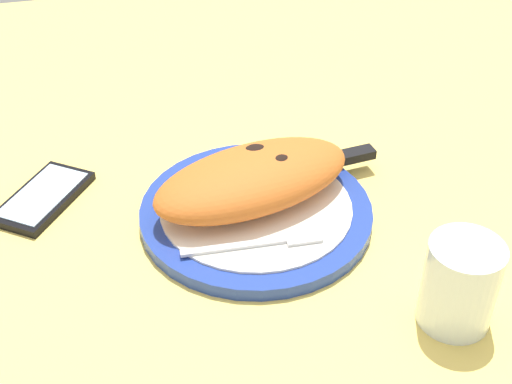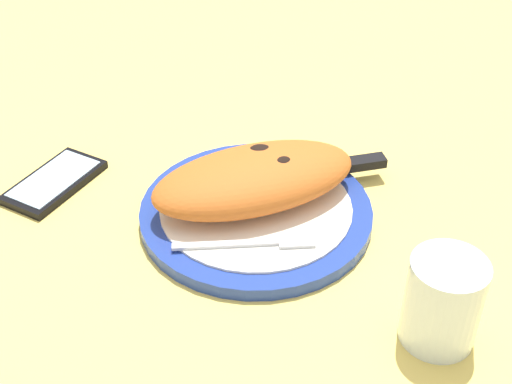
{
  "view_description": "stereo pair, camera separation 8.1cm",
  "coord_description": "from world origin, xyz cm",
  "px_view_note": "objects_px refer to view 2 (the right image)",
  "views": [
    {
      "loc": [
        -15.58,
        -62.92,
        53.02
      ],
      "look_at": [
        0.0,
        0.0,
        3.9
      ],
      "focal_mm": 49.6,
      "sensor_mm": 36.0,
      "label": 1
    },
    {
      "loc": [
        -7.59,
        -64.37,
        53.02
      ],
      "look_at": [
        0.0,
        0.0,
        3.9
      ],
      "focal_mm": 49.6,
      "sensor_mm": 36.0,
      "label": 2
    }
  ],
  "objects_px": {
    "knife": "(327,169)",
    "smartphone": "(54,182)",
    "calzone": "(258,178)",
    "plate": "(256,212)",
    "fork": "(258,243)",
    "water_glass": "(442,306)"
  },
  "relations": [
    {
      "from": "plate",
      "to": "water_glass",
      "type": "bearing_deg",
      "value": -52.67
    },
    {
      "from": "fork",
      "to": "water_glass",
      "type": "xyz_separation_m",
      "value": [
        0.16,
        -0.13,
        0.02
      ]
    },
    {
      "from": "plate",
      "to": "knife",
      "type": "bearing_deg",
      "value": 31.04
    },
    {
      "from": "plate",
      "to": "water_glass",
      "type": "distance_m",
      "value": 0.25
    },
    {
      "from": "fork",
      "to": "smartphone",
      "type": "distance_m",
      "value": 0.29
    },
    {
      "from": "plate",
      "to": "fork",
      "type": "height_order",
      "value": "fork"
    },
    {
      "from": "knife",
      "to": "calzone",
      "type": "bearing_deg",
      "value": -155.2
    },
    {
      "from": "knife",
      "to": "water_glass",
      "type": "relative_size",
      "value": 2.36
    },
    {
      "from": "plate",
      "to": "smartphone",
      "type": "relative_size",
      "value": 1.91
    },
    {
      "from": "fork",
      "to": "smartphone",
      "type": "bearing_deg",
      "value": 145.65
    },
    {
      "from": "plate",
      "to": "smartphone",
      "type": "distance_m",
      "value": 0.26
    },
    {
      "from": "calzone",
      "to": "fork",
      "type": "bearing_deg",
      "value": -96.93
    },
    {
      "from": "knife",
      "to": "smartphone",
      "type": "height_order",
      "value": "knife"
    },
    {
      "from": "fork",
      "to": "smartphone",
      "type": "height_order",
      "value": "fork"
    },
    {
      "from": "smartphone",
      "to": "water_glass",
      "type": "distance_m",
      "value": 0.5
    },
    {
      "from": "plate",
      "to": "knife",
      "type": "relative_size",
      "value": 1.23
    },
    {
      "from": "fork",
      "to": "smartphone",
      "type": "relative_size",
      "value": 1.1
    },
    {
      "from": "knife",
      "to": "smartphone",
      "type": "relative_size",
      "value": 1.56
    },
    {
      "from": "calzone",
      "to": "smartphone",
      "type": "xyz_separation_m",
      "value": [
        -0.25,
        0.08,
        -0.04
      ]
    },
    {
      "from": "calzone",
      "to": "water_glass",
      "type": "xyz_separation_m",
      "value": [
        0.15,
        -0.22,
        -0.01
      ]
    },
    {
      "from": "plate",
      "to": "fork",
      "type": "bearing_deg",
      "value": -94.97
    },
    {
      "from": "plate",
      "to": "calzone",
      "type": "xyz_separation_m",
      "value": [
        0.0,
        0.02,
        0.04
      ]
    }
  ]
}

